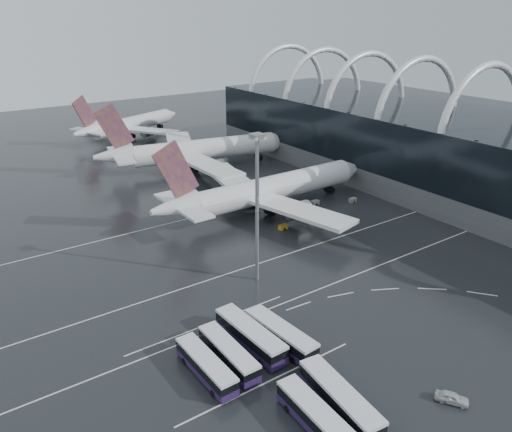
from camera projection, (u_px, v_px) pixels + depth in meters
ground at (323, 280)px, 91.16m from camera, size 420.00×420.00×0.00m
terminal at (447, 149)px, 134.50m from camera, size 42.00×160.00×34.90m
lane_marking_near at (331, 285)px, 89.64m from camera, size 120.00×0.25×0.01m
lane_marking_mid at (283, 255)px, 100.26m from camera, size 120.00×0.25×0.01m
lane_marking_far at (213, 212)px, 121.48m from camera, size 120.00×0.25×0.01m
bus_bay_line_south at (269, 381)px, 66.37m from camera, size 28.00×0.25×0.01m
bus_bay_line_north at (209, 324)px, 78.50m from camera, size 28.00×0.25×0.01m
airliner_main at (266, 191)px, 120.47m from camera, size 62.01×54.58×21.07m
airliner_gate_b at (196, 151)px, 153.22m from camera, size 62.87×55.73×21.90m
airliner_gate_c at (128, 125)px, 191.40m from camera, size 50.10×45.73×18.56m
bus_row_near_a at (206, 366)px, 66.75m from camera, size 3.04×12.23×3.00m
bus_row_near_b at (229, 353)px, 69.18m from camera, size 3.08×12.38×3.04m
bus_row_near_c at (250, 335)px, 72.60m from camera, size 3.74×13.88×3.39m
bus_row_near_d at (281, 335)px, 72.92m from camera, size 3.94×13.34×3.24m
bus_row_far_b at (317, 418)px, 58.20m from camera, size 3.40×12.66×3.09m
bus_row_far_c at (340, 399)px, 60.81m from camera, size 4.54×13.83×3.34m
van_curve_b at (452, 398)px, 62.60m from camera, size 3.62×4.33×1.40m
floodlight_mast at (257, 192)px, 84.83m from camera, size 2.08×2.08×27.10m
gse_cart_belly_b at (315, 203)px, 126.01m from camera, size 2.12×1.25×1.15m
gse_cart_belly_c at (283, 227)px, 112.05m from camera, size 2.01×1.19×1.10m
gse_cart_belly_d at (353, 200)px, 127.83m from camera, size 1.99×1.17×1.08m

